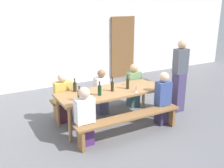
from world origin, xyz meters
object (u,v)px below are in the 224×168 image
Objects in this scene: wine_bottle_3 at (75,87)px; seated_guest_far_2 at (134,86)px; seated_guest_near_0 at (85,117)px; seated_guest_far_1 at (102,93)px; wine_glass_1 at (127,81)px; seated_guest_near_1 at (163,99)px; bench_near at (130,120)px; wine_bottle_1 at (79,95)px; wine_bottle_2 at (112,86)px; standing_host at (179,77)px; wooden_door at (123,47)px; tasting_table at (112,94)px; wine_bottle_4 at (100,90)px; bench_far at (97,97)px; wine_glass_0 at (137,87)px; wine_bottle_0 at (128,83)px; seated_guest_far_0 at (63,99)px.

seated_guest_far_2 reaches higher than wine_bottle_3.
seated_guest_near_0 is 1.05× the size of seated_guest_far_1.
wine_glass_1 is 0.68m from seated_guest_far_1.
seated_guest_near_1 reaches higher than seated_guest_near_0.
seated_guest_near_1 is (0.94, 0.15, 0.21)m from bench_near.
seated_guest_far_2 is at bearing 23.81° from wine_bottle_1.
wine_bottle_2 is at bearing -4.53° from seated_guest_far_1.
wooden_door is at bearing -97.03° from standing_host.
bench_near is at bearing 17.15° from standing_host.
tasting_table is at bearing -6.31° from standing_host.
wine_bottle_1 is 0.26× the size of seated_guest_near_0.
seated_guest_far_2 is (1.79, 0.79, -0.32)m from wine_bottle_1.
bench_near is 1.94× the size of seated_guest_near_1.
seated_guest_far_2 is at bearing 31.43° from tasting_table.
standing_host reaches higher than tasting_table.
standing_host is (1.75, -0.16, -0.01)m from wine_bottle_2.
bench_far is at bearing 67.16° from wine_bottle_4.
wine_glass_0 reaches higher than wine_glass_1.
bench_far is at bearing -164.89° from seated_guest_far_1.
wine_bottle_3 is at bearing -136.01° from wooden_door.
wine_bottle_3 is 0.86m from seated_guest_far_1.
wooden_door reaches higher than seated_guest_far_1.
wine_bottle_0 is 0.30m from wine_glass_0.
seated_guest_near_0 is at bearing -157.22° from wine_bottle_0.
wine_glass_1 is at bearing 80.84° from wine_glass_0.
seated_guest_far_0 is (-0.91, -0.15, 0.17)m from bench_far.
tasting_table is 1.38× the size of standing_host.
wooden_door is at bearing -18.20° from seated_guest_near_1.
bench_near is 2.04× the size of seated_guest_far_0.
tasting_table is at bearing -58.57° from seated_guest_far_2.
seated_guest_far_2 is at bearing -8.98° from bench_far.
seated_guest_far_0 reaches higher than bench_near.
seated_guest_far_0 is at bearing 164.59° from wine_glass_1.
seated_guest_near_0 is at bearing -38.90° from seated_guest_far_1.
wine_bottle_2 is at bearing -58.11° from seated_guest_near_0.
seated_guest_far_1 is 1.90m from standing_host.
seated_guest_far_1 is at bearing 90.00° from seated_guest_far_0.
wine_bottle_1 is at bearing -66.19° from seated_guest_far_2.
standing_host is (1.74, -0.92, 0.49)m from bench_far.
seated_guest_near_0 reaches higher than wine_glass_1.
seated_guest_near_1 reaches higher than bench_far.
seated_guest_far_2 is (0.46, 0.39, -0.31)m from wine_glass_1.
bench_far is 1.35m from wine_bottle_1.
wine_bottle_4 is (0.48, 0.08, -0.00)m from wine_bottle_1.
seated_guest_far_2 reaches higher than seated_guest_far_1.
wine_bottle_1 is 1.98m from seated_guest_far_2.
seated_guest_far_0 is at bearing -90.00° from seated_guest_far_2.
bench_near is 16.14× the size of wine_glass_1.
seated_guest_far_1 is at bearing 86.01° from tasting_table.
bench_far is 7.41× the size of wine_bottle_2.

